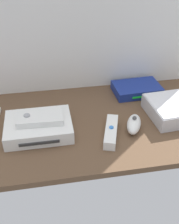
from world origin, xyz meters
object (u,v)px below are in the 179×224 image
object	(u,v)px
remote_classic_pad	(40,118)
remote_wand	(111,132)
mini_computer	(174,109)
network_router	(137,89)
remote_nunchuk	(134,124)
game_console	(39,127)

from	to	relation	value
remote_classic_pad	remote_wand	bearing A→B (deg)	-12.47
mini_computer	network_router	world-z (taller)	mini_computer
mini_computer	network_router	distance (cm)	18.94
remote_nunchuk	remote_classic_pad	bearing A→B (deg)	-164.92
mini_computer	remote_nunchuk	size ratio (longest dim) A/B	1.66
network_router	remote_classic_pad	size ratio (longest dim) A/B	1.25
mini_computer	remote_wand	bearing A→B (deg)	-163.41
network_router	remote_nunchuk	bearing A→B (deg)	-112.94
remote_wand	remote_nunchuk	xyz separation A→B (cm)	(8.08, 1.92, 0.53)
mini_computer	remote_wand	world-z (taller)	mini_computer
remote_classic_pad	game_console	bearing A→B (deg)	-148.95
game_console	remote_classic_pad	xyz separation A→B (cm)	(0.76, 0.41, 3.21)
remote_classic_pad	network_router	bearing A→B (deg)	28.87
network_router	remote_classic_pad	xyz separation A→B (cm)	(-38.06, -18.42, 3.71)
game_console	network_router	size ratio (longest dim) A/B	1.13
network_router	remote_wand	bearing A→B (deg)	-126.55
game_console	remote_nunchuk	world-z (taller)	remote_nunchuk
game_console	network_router	distance (cm)	43.15
game_console	remote_wand	distance (cm)	23.18
network_router	remote_nunchuk	distance (cm)	24.00
remote_wand	remote_classic_pad	size ratio (longest dim) A/B	1.03
mini_computer	game_console	bearing A→B (deg)	-178.10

